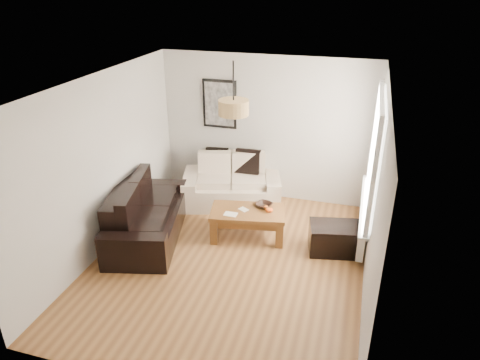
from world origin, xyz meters
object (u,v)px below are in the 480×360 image
(loveseat_cream, at_px, (232,181))
(sofa_leather, at_px, (147,213))
(coffee_table, at_px, (248,224))
(ottoman, at_px, (335,238))

(loveseat_cream, xyz_separation_m, sofa_leather, (-0.93, -1.47, -0.00))
(loveseat_cream, distance_m, coffee_table, 1.21)
(loveseat_cream, height_order, coffee_table, loveseat_cream)
(coffee_table, bearing_deg, loveseat_cream, 119.44)
(sofa_leather, bearing_deg, loveseat_cream, -46.14)
(sofa_leather, height_order, coffee_table, sofa_leather)
(loveseat_cream, relative_size, sofa_leather, 0.87)
(sofa_leather, relative_size, ottoman, 2.57)
(sofa_leather, relative_size, coffee_table, 1.71)
(coffee_table, height_order, ottoman, coffee_table)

